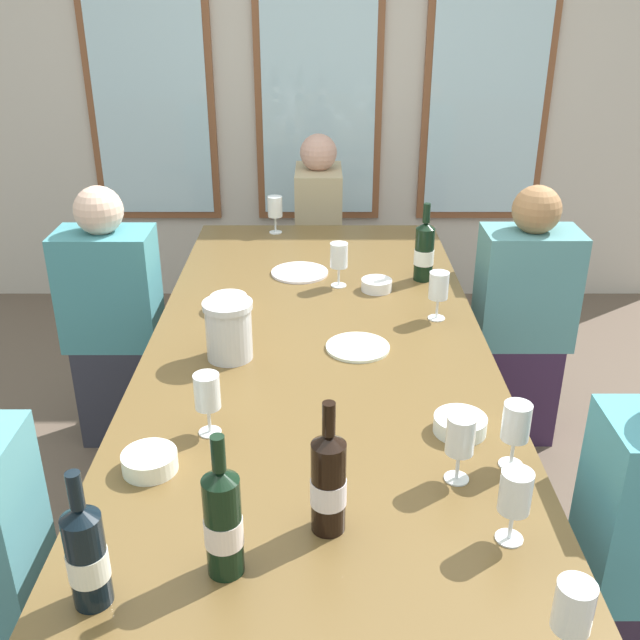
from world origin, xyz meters
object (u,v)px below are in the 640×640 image
at_px(tasting_bowl_2, 462,425).
at_px(wine_glass_5, 441,288).
at_px(metal_pitcher, 231,330).
at_px(seated_person_4, 321,243).
at_px(dining_table, 320,376).
at_px(wine_glass_4, 518,494).
at_px(wine_bottle_3, 225,521).
at_px(wine_glass_1, 518,424).
at_px(tasting_bowl_3, 379,285).
at_px(wine_glass_3, 341,258).
at_px(wine_bottle_1, 331,482).
at_px(wine_glass_2, 277,208).
at_px(tasting_bowl_0, 152,461).
at_px(white_plate_0, 302,273).
at_px(seated_person_1, 524,324).
at_px(white_plate_1, 360,347).
at_px(wine_bottle_0, 427,251).
at_px(wine_glass_0, 463,437).
at_px(tasting_bowl_1, 231,303).
at_px(wine_glass_7, 210,394).
at_px(wine_bottle_2, 89,554).
at_px(seated_person_0, 116,325).

bearing_deg(tasting_bowl_2, wine_glass_5, 86.69).
bearing_deg(metal_pitcher, seated_person_4, 80.81).
xyz_separation_m(dining_table, wine_glass_4, (0.41, -0.81, 0.18)).
height_order(wine_bottle_3, wine_glass_1, wine_bottle_3).
xyz_separation_m(tasting_bowl_3, wine_glass_3, (-0.14, 0.04, 0.10)).
bearing_deg(wine_bottle_1, wine_glass_3, 87.73).
bearing_deg(tasting_bowl_3, wine_glass_2, 121.41).
xyz_separation_m(wine_bottle_1, tasting_bowl_2, (0.35, 0.37, -0.10)).
relative_size(dining_table, tasting_bowl_0, 20.32).
relative_size(white_plate_0, seated_person_1, 0.21).
height_order(wine_glass_2, wine_glass_3, same).
bearing_deg(wine_glass_4, wine_bottle_3, -171.46).
relative_size(white_plate_1, tasting_bowl_3, 1.76).
xyz_separation_m(wine_glass_1, wine_glass_4, (-0.07, -0.26, 0.00)).
distance_m(dining_table, wine_bottle_3, 0.93).
relative_size(wine_glass_1, seated_person_4, 0.16).
relative_size(dining_table, white_plate_1, 13.27).
height_order(white_plate_0, wine_bottle_1, wine_bottle_1).
bearing_deg(wine_glass_5, wine_glass_3, 138.21).
xyz_separation_m(wine_bottle_0, wine_glass_0, (-0.08, -1.28, 0.00)).
relative_size(metal_pitcher, wine_bottle_1, 0.60).
relative_size(tasting_bowl_2, wine_glass_4, 0.80).
bearing_deg(tasting_bowl_1, wine_glass_1, -49.31).
bearing_deg(metal_pitcher, tasting_bowl_2, -32.68).
distance_m(tasting_bowl_0, tasting_bowl_3, 1.29).
relative_size(white_plate_1, wine_glass_4, 1.19).
bearing_deg(wine_glass_7, wine_bottle_0, 57.13).
xyz_separation_m(metal_pitcher, wine_glass_1, (0.75, -0.56, 0.03)).
bearing_deg(wine_glass_0, wine_glass_3, 101.87).
height_order(tasting_bowl_1, wine_glass_1, wine_glass_1).
bearing_deg(dining_table, tasting_bowl_1, 130.01).
height_order(white_plate_1, tasting_bowl_0, tasting_bowl_0).
height_order(wine_bottle_2, wine_glass_3, wine_bottle_2).
height_order(metal_pitcher, seated_person_0, seated_person_0).
height_order(dining_table, wine_glass_4, wine_glass_4).
relative_size(wine_glass_7, seated_person_4, 0.16).
distance_m(wine_glass_0, seated_person_4, 2.37).
relative_size(tasting_bowl_1, seated_person_1, 0.12).
relative_size(tasting_bowl_1, wine_glass_4, 0.76).
height_order(white_plate_1, wine_bottle_2, wine_bottle_2).
bearing_deg(wine_bottle_0, wine_bottle_1, -105.08).
height_order(wine_bottle_1, wine_glass_0, wine_bottle_1).
relative_size(tasting_bowl_1, wine_glass_1, 0.76).
xyz_separation_m(wine_glass_0, wine_glass_7, (-0.62, 0.20, -0.00)).
bearing_deg(wine_bottle_1, white_plate_1, 82.99).
relative_size(tasting_bowl_0, tasting_bowl_1, 1.02).
bearing_deg(dining_table, seated_person_0, 140.44).
bearing_deg(tasting_bowl_0, white_plate_1, 50.13).
distance_m(wine_bottle_2, wine_glass_5, 1.53).
distance_m(wine_glass_4, wine_glass_5, 1.11).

